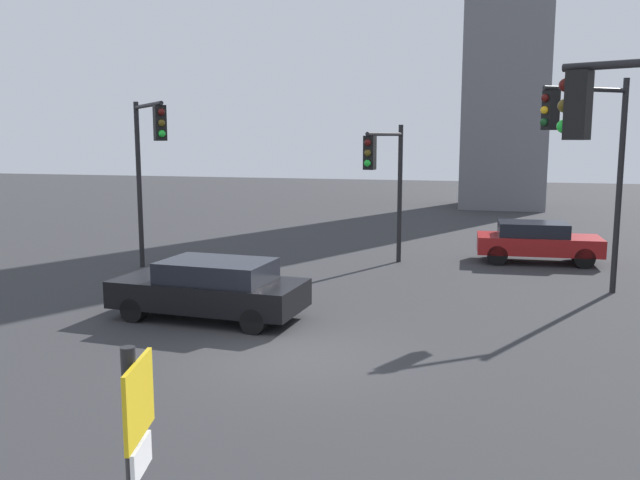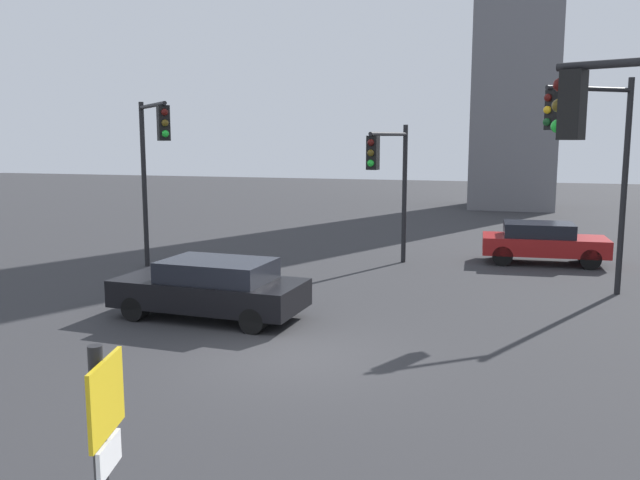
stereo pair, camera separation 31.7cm
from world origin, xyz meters
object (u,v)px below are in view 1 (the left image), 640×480
(traffic_light_4, at_px, (588,146))
(car_4, at_px, (537,241))
(traffic_light_1, at_px, (385,168))
(car_0, at_px, (211,288))
(traffic_light_0, at_px, (148,150))

(traffic_light_4, xyz_separation_m, car_4, (-0.90, 4.95, -3.33))
(traffic_light_1, bearing_deg, traffic_light_4, 77.36)
(car_0, bearing_deg, traffic_light_0, -43.97)
(car_0, bearing_deg, car_4, -126.00)
(traffic_light_0, relative_size, traffic_light_4, 0.93)
(car_0, bearing_deg, traffic_light_4, -148.72)
(traffic_light_4, xyz_separation_m, car_0, (-8.79, -4.64, -3.34))
(car_4, bearing_deg, traffic_light_1, -152.98)
(traffic_light_0, distance_m, car_0, 6.56)
(car_0, distance_m, car_4, 12.41)
(traffic_light_0, bearing_deg, car_0, 0.78)
(traffic_light_0, xyz_separation_m, car_4, (11.77, 5.36, -3.16))
(traffic_light_1, height_order, car_4, traffic_light_1)
(traffic_light_0, bearing_deg, traffic_light_1, 68.51)
(traffic_light_0, relative_size, car_0, 1.17)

